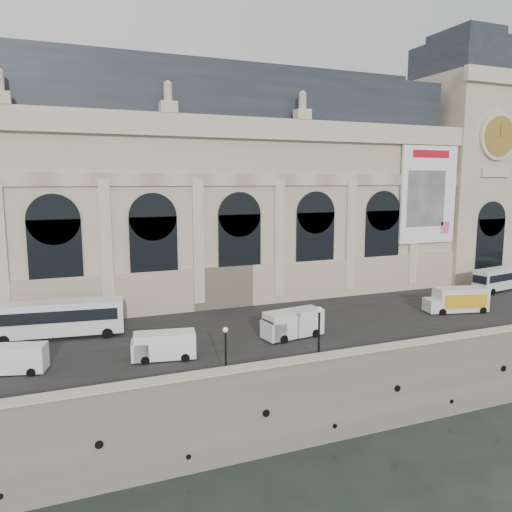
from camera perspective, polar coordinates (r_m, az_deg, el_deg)
The scene contains 14 objects.
ground at distance 45.30m, azimuth 13.52°, elevation -19.05°, with size 260.00×260.00×0.00m, color black.
quay at distance 73.66m, azimuth -2.46°, elevation -5.46°, with size 160.00×70.00×6.00m, color gray.
street at distance 54.22m, azimuth 5.06°, elevation -7.31°, with size 160.00×24.00×0.06m, color #2D2D2D.
parapet at distance 43.12m, azimuth 13.36°, elevation -10.91°, with size 160.00×1.40×1.21m.
museum at distance 65.73m, azimuth -6.28°, elevation 7.54°, with size 69.00×18.70×29.10m.
clock_pavilion at distance 83.64m, azimuth 22.10°, elevation 9.71°, with size 13.00×14.72×36.70m.
bus_left at distance 51.12m, azimuth -21.76°, elevation -6.59°, with size 12.31×4.08×3.56m.
bus_right at distance 76.21m, azimuth 26.42°, elevation -2.21°, with size 10.94×4.04×3.16m.
van_a at distance 43.88m, azimuth -26.36°, elevation -10.52°, with size 5.33×3.13×2.23m.
van_b at distance 43.01m, azimuth -10.83°, elevation -10.06°, with size 5.52×2.87×2.34m.
van_c at distance 47.92m, azimuth 3.94°, elevation -7.79°, with size 6.18×3.09×2.64m.
box_truck at distance 61.36m, azimuth 22.01°, elevation -4.69°, with size 7.37×3.79×2.84m.
lamp_left at distance 38.34m, azimuth -3.48°, elevation -11.00°, with size 0.41×0.41×4.00m.
lamp_right at distance 41.61m, azimuth 7.20°, elevation -8.94°, with size 0.48×0.48×4.73m.
Camera 1 is at (-23.92, -32.36, 20.80)m, focal length 35.00 mm.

